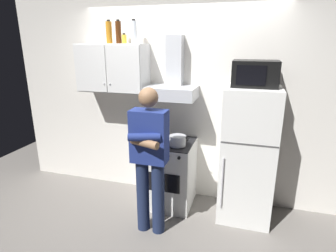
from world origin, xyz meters
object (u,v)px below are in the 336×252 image
at_px(bottle_liquor_amber, 109,32).
at_px(stove_oven, 170,173).
at_px(bottle_vodka_clear, 134,32).
at_px(microwave, 255,74).
at_px(range_hood, 173,82).
at_px(bottle_rum_dark, 118,32).
at_px(refrigerator, 248,155).
at_px(cooking_pot, 177,141).
at_px(upper_cabinet, 113,68).
at_px(bottle_spice_jar, 124,39).
at_px(person_standing, 149,157).

bearing_deg(bottle_liquor_amber, stove_oven, -8.85).
bearing_deg(bottle_vodka_clear, microwave, -4.56).
bearing_deg(range_hood, bottle_rum_dark, 179.26).
bearing_deg(stove_oven, refrigerator, 0.04).
distance_m(refrigerator, cooking_pot, 0.84).
relative_size(upper_cabinet, bottle_vodka_clear, 3.20).
distance_m(bottle_rum_dark, bottle_liquor_amber, 0.13).
bearing_deg(refrigerator, upper_cabinet, 175.93).
xyz_separation_m(microwave, bottle_spice_jar, (-1.57, 0.10, 0.36)).
bearing_deg(person_standing, microwave, 32.00).
distance_m(upper_cabinet, cooking_pot, 1.26).
bearing_deg(bottle_vodka_clear, refrigerator, -5.28).
relative_size(bottle_rum_dark, bottle_liquor_amber, 1.00).
xyz_separation_m(cooking_pot, bottle_liquor_amber, (-0.96, 0.25, 1.25)).
relative_size(person_standing, cooking_pot, 5.42).
bearing_deg(upper_cabinet, bottle_vodka_clear, 1.68).
bearing_deg(range_hood, stove_oven, -90.00).
height_order(microwave, bottle_spice_jar, bottle_spice_jar).
distance_m(upper_cabinet, stove_oven, 1.55).
relative_size(refrigerator, bottle_vodka_clear, 5.70).
bearing_deg(bottle_liquor_amber, bottle_spice_jar, -2.96).
height_order(upper_cabinet, bottle_spice_jar, bottle_spice_jar).
relative_size(microwave, bottle_vodka_clear, 1.71).
xyz_separation_m(stove_oven, refrigerator, (0.95, 0.00, 0.37)).
distance_m(upper_cabinet, bottle_rum_dark, 0.44).
xyz_separation_m(upper_cabinet, microwave, (1.75, -0.11, -0.01)).
bearing_deg(person_standing, refrigerator, 31.23).
relative_size(person_standing, bottle_liquor_amber, 5.87).
bearing_deg(range_hood, bottle_vodka_clear, 179.11).
bearing_deg(stove_oven, cooking_pot, -42.49).
height_order(person_standing, bottle_rum_dark, bottle_rum_dark).
xyz_separation_m(upper_cabinet, bottle_spice_jar, (0.18, -0.01, 0.35)).
height_order(bottle_rum_dark, bottle_spice_jar, bottle_rum_dark).
relative_size(upper_cabinet, person_standing, 0.55).
relative_size(upper_cabinet, bottle_rum_dark, 3.21).
xyz_separation_m(person_standing, bottle_spice_jar, (-0.57, 0.72, 1.20)).
distance_m(person_standing, bottle_liquor_amber, 1.67).
bearing_deg(microwave, bottle_spice_jar, 176.40).
xyz_separation_m(stove_oven, cooking_pot, (0.13, -0.12, 0.50)).
bearing_deg(bottle_liquor_amber, bottle_rum_dark, 3.26).
xyz_separation_m(refrigerator, cooking_pot, (-0.82, -0.12, 0.14)).
bearing_deg(bottle_rum_dark, bottle_spice_jar, -12.21).
distance_m(refrigerator, bottle_rum_dark, 2.16).
bearing_deg(bottle_rum_dark, refrigerator, -4.67).
height_order(microwave, bottle_liquor_amber, bottle_liquor_amber).
bearing_deg(bottle_rum_dark, person_standing, -48.71).
bearing_deg(bottle_vodka_clear, person_standing, -58.99).
bearing_deg(bottle_liquor_amber, cooking_pot, -14.52).
bearing_deg(bottle_spice_jar, range_hood, 0.82).
xyz_separation_m(microwave, person_standing, (-1.00, -0.62, -0.84)).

